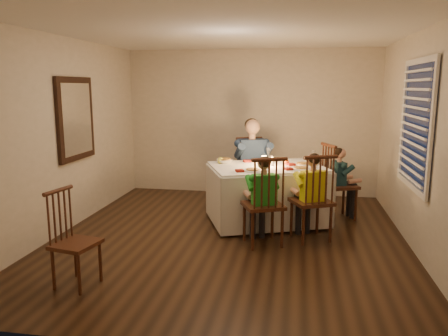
% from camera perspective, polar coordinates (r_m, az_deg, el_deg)
% --- Properties ---
extents(ground, '(5.00, 5.00, 0.00)m').
position_cam_1_polar(ground, '(5.77, 0.69, -9.09)').
color(ground, black).
rests_on(ground, ground).
extents(wall_left, '(0.02, 5.00, 2.60)m').
position_cam_1_polar(wall_left, '(6.23, -20.26, 4.01)').
color(wall_left, beige).
rests_on(wall_left, ground).
extents(wall_right, '(0.02, 5.00, 2.60)m').
position_cam_1_polar(wall_right, '(5.59, 24.20, 3.06)').
color(wall_right, beige).
rests_on(wall_right, ground).
extents(wall_back, '(4.50, 0.02, 2.60)m').
position_cam_1_polar(wall_back, '(7.94, 3.52, 5.92)').
color(wall_back, beige).
rests_on(wall_back, ground).
extents(ceiling, '(5.00, 5.00, 0.00)m').
position_cam_1_polar(ceiling, '(5.47, 0.75, 17.49)').
color(ceiling, white).
rests_on(ceiling, wall_back).
extents(dining_table, '(1.90, 1.65, 0.80)m').
position_cam_1_polar(dining_table, '(6.30, 5.62, -1.85)').
color(dining_table, white).
rests_on(dining_table, ground).
extents(chair_adult, '(0.60, 0.58, 1.13)m').
position_cam_1_polar(chair_adult, '(7.22, 3.63, -5.05)').
color(chair_adult, black).
rests_on(chair_adult, ground).
extents(chair_near_left, '(0.60, 0.59, 1.13)m').
position_cam_1_polar(chair_near_left, '(5.58, 5.05, -9.83)').
color(chair_near_left, black).
rests_on(chair_near_left, ground).
extents(chair_near_right, '(0.61, 0.60, 1.13)m').
position_cam_1_polar(chair_near_right, '(5.83, 11.16, -9.09)').
color(chair_near_right, black).
rests_on(chair_near_right, ground).
extents(chair_end, '(0.58, 0.60, 1.13)m').
position_cam_1_polar(chair_end, '(6.82, 14.64, -6.32)').
color(chair_end, black).
rests_on(chair_end, ground).
extents(chair_extra, '(0.45, 0.47, 0.97)m').
position_cam_1_polar(chair_extra, '(4.72, -18.47, -14.30)').
color(chair_extra, black).
rests_on(chair_extra, ground).
extents(adult, '(0.72, 0.69, 1.44)m').
position_cam_1_polar(adult, '(7.22, 3.63, -5.05)').
color(adult, navy).
rests_on(adult, ground).
extents(child_green, '(0.49, 0.47, 1.12)m').
position_cam_1_polar(child_green, '(5.58, 5.05, -9.83)').
color(child_green, green).
rests_on(child_green, ground).
extents(child_yellow, '(0.50, 0.49, 1.13)m').
position_cam_1_polar(child_yellow, '(5.83, 11.16, -9.09)').
color(child_yellow, yellow).
rests_on(child_yellow, ground).
extents(child_teal, '(0.43, 0.44, 1.06)m').
position_cam_1_polar(child_teal, '(6.82, 14.64, -6.32)').
color(child_teal, '#17353B').
rests_on(child_teal, ground).
extents(setting_adult, '(0.34, 0.34, 0.02)m').
position_cam_1_polar(setting_adult, '(6.60, 4.54, 0.92)').
color(setting_adult, white).
rests_on(setting_adult, dining_table).
extents(setting_green, '(0.34, 0.34, 0.02)m').
position_cam_1_polar(setting_green, '(5.84, 3.78, -0.33)').
color(setting_green, white).
rests_on(setting_green, dining_table).
extents(setting_yellow, '(0.34, 0.34, 0.02)m').
position_cam_1_polar(setting_yellow, '(6.05, 10.00, -0.08)').
color(setting_yellow, white).
rests_on(setting_yellow, dining_table).
extents(setting_teal, '(0.34, 0.34, 0.02)m').
position_cam_1_polar(setting_teal, '(6.40, 10.28, 0.48)').
color(setting_teal, white).
rests_on(setting_teal, dining_table).
extents(candle_left, '(0.06, 0.06, 0.10)m').
position_cam_1_polar(candle_left, '(6.22, 4.98, 0.70)').
color(candle_left, silver).
rests_on(candle_left, dining_table).
extents(candle_right, '(0.06, 0.06, 0.10)m').
position_cam_1_polar(candle_right, '(6.27, 6.31, 0.75)').
color(candle_right, silver).
rests_on(candle_right, dining_table).
extents(squash, '(0.09, 0.09, 0.09)m').
position_cam_1_polar(squash, '(6.41, -0.47, 0.98)').
color(squash, '#FDFF43').
rests_on(squash, dining_table).
extents(orange_fruit, '(0.08, 0.08, 0.08)m').
position_cam_1_polar(orange_fruit, '(6.39, 8.14, 0.81)').
color(orange_fruit, '#FF6215').
rests_on(orange_fruit, dining_table).
extents(serving_bowl, '(0.31, 0.31, 0.06)m').
position_cam_1_polar(serving_bowl, '(6.44, 0.09, 0.89)').
color(serving_bowl, white).
rests_on(serving_bowl, dining_table).
extents(wall_mirror, '(0.06, 0.95, 1.15)m').
position_cam_1_polar(wall_mirror, '(6.45, -18.80, 6.09)').
color(wall_mirror, black).
rests_on(wall_mirror, wall_left).
extents(window_blinds, '(0.07, 1.34, 1.54)m').
position_cam_1_polar(window_blinds, '(5.65, 23.67, 5.21)').
color(window_blinds, black).
rests_on(window_blinds, wall_right).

